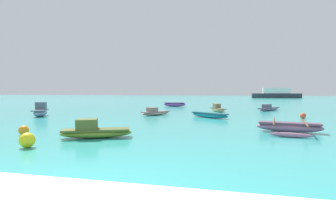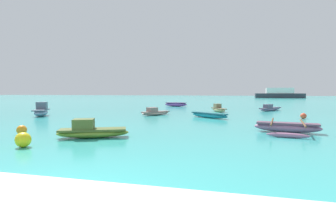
# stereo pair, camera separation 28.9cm
# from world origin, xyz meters

# --- Properties ---
(ground_plane) EXTENTS (240.00, 240.00, 0.00)m
(ground_plane) POSITION_xyz_m (0.00, 0.00, 0.00)
(ground_plane) COLOR #38ADA8
(moored_boat_0) EXTENTS (2.71, 0.68, 0.48)m
(moored_boat_0) POSITION_xyz_m (-3.70, 27.80, 0.27)
(moored_boat_0) COLOR #9750AD
(moored_boat_0) RESTS_ON ground_plane
(moored_boat_1) EXTENTS (2.06, 2.43, 0.60)m
(moored_boat_1) POSITION_xyz_m (-2.77, 15.88, 0.21)
(moored_boat_1) COLOR beige
(moored_boat_1) RESTS_ON ground_plane
(moored_boat_2) EXTENTS (1.62, 2.40, 0.72)m
(moored_boat_2) POSITION_xyz_m (1.80, 20.40, 0.25)
(moored_boat_2) COLOR tan
(moored_boat_2) RESTS_ON ground_plane
(moored_boat_3) EXTENTS (2.84, 2.30, 0.35)m
(moored_boat_3) POSITION_xyz_m (1.47, 14.73, 0.20)
(moored_boat_3) COLOR teal
(moored_boat_3) RESTS_ON ground_plane
(moored_boat_4) EXTENTS (2.85, 1.85, 0.74)m
(moored_boat_4) POSITION_xyz_m (-2.30, 5.78, 0.26)
(moored_boat_4) COLOR olive
(moored_boat_4) RESTS_ON ground_plane
(moored_boat_5) EXTENTS (2.55, 3.43, 0.62)m
(moored_boat_5) POSITION_xyz_m (6.47, 22.99, 0.22)
(moored_boat_5) COLOR #877EA9
(moored_boat_5) RESTS_ON ground_plane
(moored_boat_6) EXTENTS (1.73, 2.38, 1.03)m
(moored_boat_6) POSITION_xyz_m (-10.73, 13.13, 0.36)
(moored_boat_6) COLOR #7F97B8
(moored_boat_6) RESTS_ON ground_plane
(moored_boat_7) EXTENTS (2.83, 3.41, 0.49)m
(moored_boat_7) POSITION_xyz_m (5.41, 9.08, 0.23)
(moored_boat_7) COLOR #A4678D
(moored_boat_7) RESTS_ON ground_plane
(mooring_buoy_0) EXTENTS (0.41, 0.41, 0.41)m
(mooring_buoy_0) POSITION_xyz_m (-5.46, 5.66, 0.20)
(mooring_buoy_0) COLOR orange
(mooring_buoy_0) RESTS_ON ground_plane
(mooring_buoy_1) EXTENTS (0.49, 0.49, 0.49)m
(mooring_buoy_1) POSITION_xyz_m (-3.51, 3.64, 0.25)
(mooring_buoy_1) COLOR yellow
(mooring_buoy_1) RESTS_ON ground_plane
(mooring_buoy_2) EXTENTS (0.39, 0.39, 0.39)m
(mooring_buoy_2) POSITION_xyz_m (7.61, 15.59, 0.20)
(mooring_buoy_2) COLOR #E54C2D
(mooring_buoy_2) RESTS_ON ground_plane
(distant_ferry) EXTENTS (13.05, 2.87, 2.87)m
(distant_ferry) POSITION_xyz_m (15.71, 76.26, 1.17)
(distant_ferry) COLOR #2D333D
(distant_ferry) RESTS_ON ground_plane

